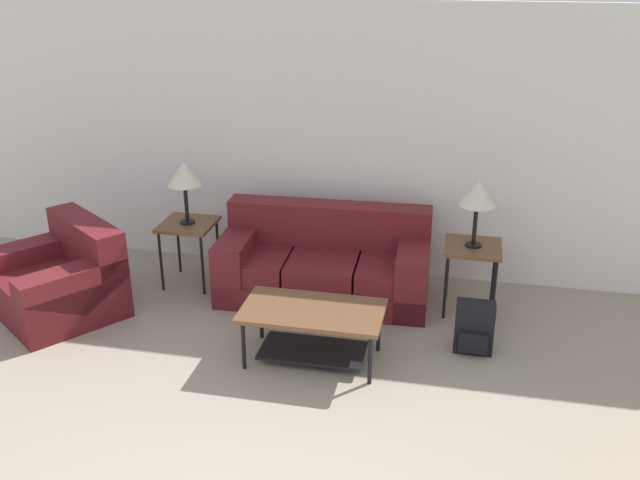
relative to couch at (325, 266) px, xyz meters
The scene contains 9 objects.
wall_back 1.20m from the couch, 79.19° to the left, with size 8.47×0.06×2.60m.
couch is the anchor object (origin of this frame).
armchair 2.36m from the couch, 160.35° to the right, with size 1.39×1.36×0.80m.
coffee_table 1.13m from the couch, 83.07° to the right, with size 1.10×0.60×0.45m.
side_table_left 1.34m from the couch, behind, with size 0.49×0.50×0.62m.
side_table_right 1.34m from the couch, ahead, with size 0.49×0.50×0.62m.
table_lamp_left 1.54m from the couch, behind, with size 0.31×0.31×0.59m.
table_lamp_right 1.54m from the couch, ahead, with size 0.31×0.31×0.59m.
backpack 1.55m from the couch, 27.94° to the right, with size 0.31×0.24×0.43m.
Camera 1 is at (1.08, -2.13, 3.04)m, focal length 40.00 mm.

